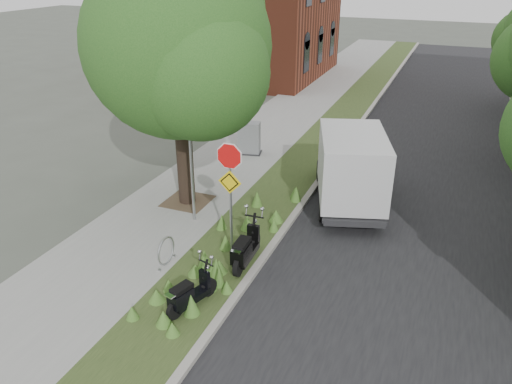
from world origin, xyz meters
TOP-DOWN VIEW (x-y plane):
  - ground at (0.00, 0.00)m, footprint 120.00×120.00m
  - sidewalk_near at (-4.25, 10.00)m, footprint 3.50×60.00m
  - verge at (-1.50, 10.00)m, footprint 2.00×60.00m
  - kerb_near at (-0.50, 10.00)m, footprint 0.20×60.00m
  - road at (3.00, 10.00)m, footprint 7.00×60.00m
  - street_tree_main at (-4.08, 2.86)m, footprint 6.21×5.54m
  - bare_post at (-3.20, 1.80)m, footprint 0.08×0.08m
  - bike_hoop at (-2.70, -0.60)m, footprint 0.06×0.78m
  - sign_assembly at (-1.40, 0.58)m, footprint 0.94×0.08m
  - brick_building at (-9.50, 22.00)m, footprint 9.40×10.40m
  - scooter_near at (-0.79, 0.04)m, footprint 0.40×1.76m
  - scooter_far at (-1.28, -2.05)m, footprint 0.60×1.47m
  - box_truck at (0.80, 4.86)m, footprint 3.13×5.03m
  - utility_cabinet at (-3.85, 7.62)m, footprint 1.08×0.84m

SIDE VIEW (x-z plane):
  - ground at x=0.00m, z-range 0.00..0.00m
  - road at x=3.00m, z-range 0.00..0.01m
  - sidewalk_near at x=-4.25m, z-range 0.00..0.12m
  - verge at x=-1.50m, z-range 0.00..0.12m
  - kerb_near at x=-0.50m, z-range 0.00..0.13m
  - scooter_far at x=-1.28m, z-range 0.11..0.83m
  - bike_hoop at x=-2.70m, z-range 0.11..0.88m
  - scooter_near at x=-0.79m, z-range 0.11..0.94m
  - utility_cabinet at x=-3.85m, z-range 0.09..1.38m
  - box_truck at x=0.80m, z-range 0.33..2.46m
  - bare_post at x=-3.20m, z-range 0.12..4.12m
  - sign_assembly at x=-1.40m, z-range 0.72..3.94m
  - brick_building at x=-9.50m, z-range 0.06..8.36m
  - street_tree_main at x=-4.08m, z-range 0.97..8.63m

